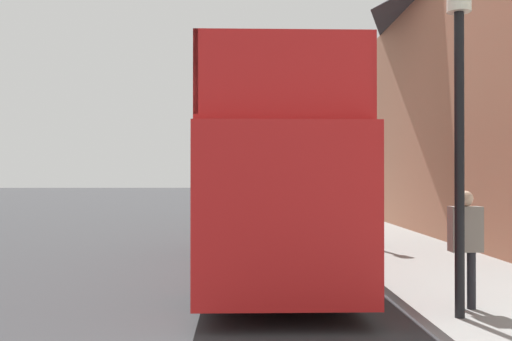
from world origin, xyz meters
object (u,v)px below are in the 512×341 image
(pedestrian_third, at_px, (465,238))
(lamp_post_second, at_px, (348,117))
(parked_car_ahead_of_bus, at_px, (282,216))
(lamp_post_nearest, at_px, (459,72))
(tour_bus, at_px, (268,187))

(pedestrian_third, distance_m, lamp_post_second, 8.99)
(lamp_post_second, bearing_deg, pedestrian_third, -88.97)
(parked_car_ahead_of_bus, height_order, lamp_post_nearest, lamp_post_nearest)
(parked_car_ahead_of_bus, xyz_separation_m, pedestrian_third, (1.85, -11.47, 0.49))
(parked_car_ahead_of_bus, xyz_separation_m, lamp_post_nearest, (1.58, -11.98, 2.75))
(parked_car_ahead_of_bus, distance_m, pedestrian_third, 11.63)
(tour_bus, xyz_separation_m, pedestrian_third, (2.63, -4.13, -0.64))
(pedestrian_third, xyz_separation_m, lamp_post_second, (-0.16, 8.62, 2.56))
(tour_bus, distance_m, pedestrian_third, 4.93)
(pedestrian_third, bearing_deg, lamp_post_second, 91.03)
(pedestrian_third, bearing_deg, tour_bus, 122.51)
(lamp_post_nearest, xyz_separation_m, lamp_post_second, (0.12, 9.13, 0.30))
(pedestrian_third, bearing_deg, parked_car_ahead_of_bus, 99.18)
(tour_bus, xyz_separation_m, lamp_post_second, (2.47, 4.49, 1.92))
(tour_bus, distance_m, lamp_post_nearest, 5.45)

